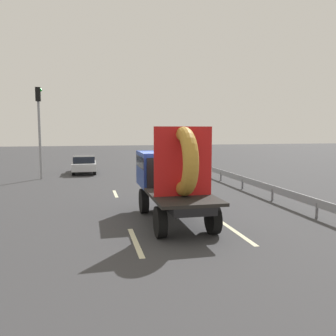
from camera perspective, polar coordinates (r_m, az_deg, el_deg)
The scene contains 9 objects.
ground_plane at distance 13.55m, azimuth 0.71°, elevation -7.74°, with size 120.00×120.00×0.00m, color #38383A.
flatbed_truck at distance 12.90m, azimuth 0.40°, elevation -0.98°, with size 2.02×5.24×3.39m.
distant_sedan at distance 27.23m, azimuth -13.53°, elevation 0.68°, with size 1.73×4.03×1.31m.
traffic_light at distance 24.65m, azimuth -20.31°, elevation 7.37°, with size 0.42×0.36×6.03m.
guardrail at distance 18.37m, azimuth 14.22°, elevation -2.54°, with size 0.10×13.04×0.71m.
lane_dash_left_near at distance 10.53m, azimuth -5.34°, elevation -11.91°, with size 2.74×0.16×0.01m, color beige.
lane_dash_left_far at distance 18.18m, azimuth -8.60°, elevation -4.18°, with size 2.03×0.16×0.01m, color beige.
lane_dash_right_near at distance 11.67m, azimuth 11.00°, elevation -10.17°, with size 2.94×0.16×0.01m, color beige.
lane_dash_right_far at distance 18.93m, azimuth 1.38°, elevation -3.69°, with size 2.37×0.16×0.01m, color beige.
Camera 1 is at (-3.07, -12.78, 3.29)m, focal length 37.32 mm.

